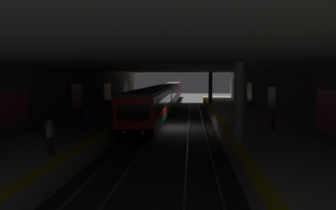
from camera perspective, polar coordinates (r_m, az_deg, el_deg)
The scene contains 21 objects.
ground_plane at distance 28.11m, azimuth 0.99°, elevation -4.41°, with size 120.00×120.00×0.00m, color #383A38.
track_left at distance 28.05m, azimuth 5.50°, elevation -4.29°, with size 60.00×1.53×0.16m.
track_right at distance 28.32m, azimuth -3.47°, elevation -4.18°, with size 60.00×1.53×0.16m.
platform_left at distance 28.39m, azimuth 14.33°, elevation -3.41°, with size 60.00×5.30×1.06m.
platform_right at distance 29.17m, azimuth -11.97°, elevation -3.12°, with size 60.00×5.30×1.06m.
wall_left at distance 28.83m, azimuth 20.11°, elevation 1.12°, with size 60.00×0.56×5.60m.
wall_right at distance 29.93m, azimuth -17.36°, elevation 1.35°, with size 60.00×0.56×5.60m.
ceiling_slab at distance 27.72m, azimuth 1.01°, elevation 7.49°, with size 60.00×19.40×0.40m.
pillar_near at distance 16.84m, azimuth 13.53°, elevation 0.29°, with size 0.56×0.56×4.55m.
pillar_far at distance 41.55m, azimuth 8.20°, elevation 3.31°, with size 0.56×0.56×4.55m.
metro_train at distance 46.33m, azimuth -0.30°, elevation 1.96°, with size 53.39×2.83×3.49m.
bench_left_near at distance 37.24m, azimuth 15.09°, elevation 0.25°, with size 1.70×0.47×0.86m.
bench_left_mid at distance 42.50m, azimuth 13.78°, elevation 0.89°, with size 1.70×0.47×0.86m.
bench_right_mid at distance 22.92m, azimuth -22.10°, elevation -3.05°, with size 1.70×0.47×0.86m.
bench_right_far at distance 39.10m, azimuth -10.66°, elevation 0.58°, with size 1.70×0.47×0.86m.
person_waiting_near at distance 22.38m, azimuth 19.69°, elevation -2.34°, with size 0.60×0.22×1.57m.
person_walking_mid at distance 15.64m, azimuth -21.78°, elevation -5.44°, with size 0.60×0.22×1.64m.
person_standing_far at distance 21.42m, azimuth -15.54°, elevation -2.46°, with size 0.60×0.22×1.62m.
person_boarding at distance 31.35m, azimuth -13.49°, elevation -0.04°, with size 0.60×0.22×1.58m.
suitcase_rolling at distance 19.12m, azimuth -17.84°, elevation -5.10°, with size 0.41×0.25×0.97m.
trash_bin at distance 21.14m, azimuth -22.32°, elevation -4.01°, with size 0.44×0.44×0.85m.
Camera 1 is at (-27.65, -1.72, 4.77)m, focal length 31.53 mm.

